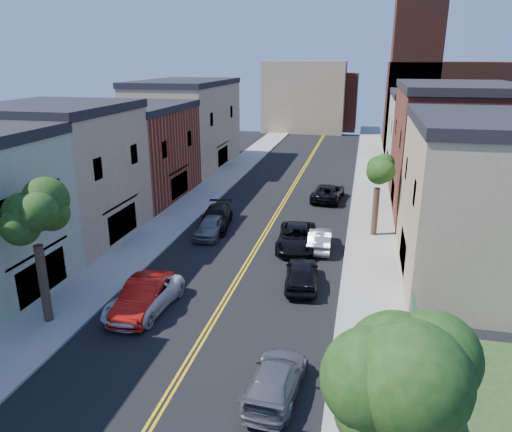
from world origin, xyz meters
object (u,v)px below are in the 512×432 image
Objects in this scene: red_sedan at (143,296)px; dark_car_right_far at (328,192)px; black_car_right at (302,273)px; black_car_left at (216,218)px; white_pickup at (144,297)px; pedestrian_right at (387,402)px; black_suv_lane at (296,237)px; silver_car_right at (320,239)px; grey_car_right at (276,379)px; grey_car_left at (211,226)px.

red_sedan is 23.96m from dark_car_right_far.
red_sedan is 8.90m from black_car_right.
black_car_right is (7.82, -8.66, 0.01)m from black_car_left.
pedestrian_right is (11.98, -5.87, 0.36)m from white_pickup.
black_suv_lane reaches higher than dark_car_right_far.
black_car_right reaches higher than black_suv_lane.
black_car_left is 8.75m from silver_car_right.
white_pickup is at bearing 76.49° from dark_car_right_far.
black_suv_lane is (-1.16, -12.35, 0.02)m from dark_car_right_far.
red_sedan is 13.29m from silver_car_right.
white_pickup is 9.31m from grey_car_right.
dark_car_right_far reaches higher than white_pickup.
black_suv_lane is at bearing -85.08° from black_car_right.
pedestrian_right reaches higher than red_sedan.
black_car_left is at bearing 152.04° from black_suv_lane.
black_car_left is 12.27m from dark_car_right_far.
black_suv_lane reaches higher than white_pickup.
black_car_right reaches higher than grey_car_left.
red_sedan is 2.65× the size of pedestrian_right.
dark_car_right_far is (7.64, 22.71, -0.07)m from red_sedan.
black_car_left is at bearing -20.36° from silver_car_right.
red_sedan reaches higher than dark_car_right_far.
black_car_left is 1.23× the size of silver_car_right.
white_pickup is 1.23× the size of silver_car_right.
black_suv_lane is (6.48, 10.32, 0.03)m from white_pickup.
black_suv_lane is (6.48, -0.97, 0.04)m from grey_car_left.
white_pickup is at bearing -91.19° from grey_car_left.
silver_car_right is at bearing 49.35° from red_sedan.
black_suv_lane is at bearing 54.83° from red_sedan.
black_suv_lane is at bearing 4.36° from silver_car_right.
dark_car_right_far is (0.04, 18.08, -0.03)m from black_car_right.
red_sedan reaches higher than white_pickup.
dark_car_right_far is at bearing -96.25° from black_car_right.
red_sedan is 0.09m from white_pickup.
grey_car_left is 18.07m from grey_car_right.
grey_car_right is 2.46× the size of pedestrian_right.
red_sedan is 0.94× the size of white_pickup.
silver_car_right is at bearing 97.24° from dark_car_right_far.
grey_car_right is at bearing -89.21° from black_suv_lane.
black_car_right reaches higher than grey_car_right.
black_car_left reaches higher than white_pickup.
pedestrian_right is (11.98, -5.83, 0.27)m from red_sedan.
black_suv_lane is at bearing -95.38° from pedestrian_right.
black_car_left is 2.81× the size of pedestrian_right.
red_sedan reaches higher than silver_car_right.
black_car_left is 1.14× the size of grey_car_right.
black_car_right is 2.44× the size of pedestrian_right.
grey_car_right is at bearing -27.66° from white_pickup.
grey_car_left reaches higher than grey_car_right.
pedestrian_right is at bearing 101.24° from silver_car_right.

